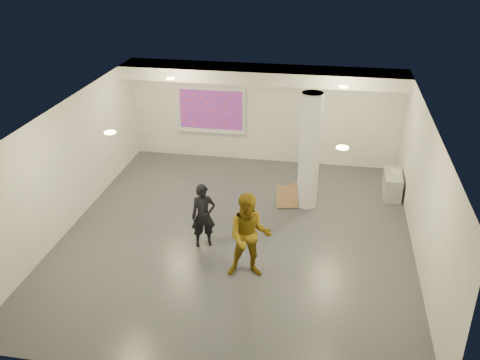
% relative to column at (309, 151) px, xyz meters
% --- Properties ---
extents(floor, '(8.00, 9.00, 0.01)m').
position_rel_column_xyz_m(floor, '(-1.50, -1.80, -1.50)').
color(floor, '#37393E').
rests_on(floor, ground).
extents(ceiling, '(8.00, 9.00, 0.01)m').
position_rel_column_xyz_m(ceiling, '(-1.50, -1.80, 1.50)').
color(ceiling, silver).
rests_on(ceiling, floor).
extents(wall_back, '(8.00, 0.01, 3.00)m').
position_rel_column_xyz_m(wall_back, '(-1.50, 2.70, 0.00)').
color(wall_back, silver).
rests_on(wall_back, floor).
extents(wall_front, '(8.00, 0.01, 3.00)m').
position_rel_column_xyz_m(wall_front, '(-1.50, -6.30, 0.00)').
color(wall_front, silver).
rests_on(wall_front, floor).
extents(wall_left, '(0.01, 9.00, 3.00)m').
position_rel_column_xyz_m(wall_left, '(-5.50, -1.80, 0.00)').
color(wall_left, silver).
rests_on(wall_left, floor).
extents(wall_right, '(0.01, 9.00, 3.00)m').
position_rel_column_xyz_m(wall_right, '(2.50, -1.80, 0.00)').
color(wall_right, silver).
rests_on(wall_right, floor).
extents(soffit_band, '(8.00, 1.10, 0.36)m').
position_rel_column_xyz_m(soffit_band, '(-1.50, 2.15, 1.32)').
color(soffit_band, silver).
rests_on(soffit_band, ceiling).
extents(downlight_nw, '(0.22, 0.22, 0.02)m').
position_rel_column_xyz_m(downlight_nw, '(-3.70, 0.70, 1.48)').
color(downlight_nw, '#FFE880').
rests_on(downlight_nw, ceiling).
extents(downlight_ne, '(0.22, 0.22, 0.02)m').
position_rel_column_xyz_m(downlight_ne, '(0.70, 0.70, 1.48)').
color(downlight_ne, '#FFE880').
rests_on(downlight_ne, ceiling).
extents(downlight_sw, '(0.22, 0.22, 0.02)m').
position_rel_column_xyz_m(downlight_sw, '(-3.70, -3.30, 1.48)').
color(downlight_sw, '#FFE880').
rests_on(downlight_sw, ceiling).
extents(downlight_se, '(0.22, 0.22, 0.02)m').
position_rel_column_xyz_m(downlight_se, '(0.70, -3.30, 1.48)').
color(downlight_se, '#FFE880').
rests_on(downlight_se, ceiling).
extents(column, '(0.52, 0.52, 3.00)m').
position_rel_column_xyz_m(column, '(0.00, 0.00, 0.00)').
color(column, silver).
rests_on(column, floor).
extents(projection_screen, '(2.10, 0.13, 1.42)m').
position_rel_column_xyz_m(projection_screen, '(-3.10, 2.65, 0.03)').
color(projection_screen, silver).
rests_on(projection_screen, wall_back).
extents(credenza, '(0.47, 1.08, 0.62)m').
position_rel_column_xyz_m(credenza, '(2.22, 0.98, -1.19)').
color(credenza, gray).
rests_on(credenza, floor).
extents(papers_stack, '(0.36, 0.41, 0.02)m').
position_rel_column_xyz_m(papers_stack, '(2.27, 1.08, -0.87)').
color(papers_stack, silver).
rests_on(papers_stack, credenza).
extents(cardboard_back, '(0.54, 0.15, 0.58)m').
position_rel_column_xyz_m(cardboard_back, '(-0.15, -0.00, -1.21)').
color(cardboard_back, '#9F7449').
rests_on(cardboard_back, floor).
extents(cardboard_front, '(0.57, 0.35, 0.57)m').
position_rel_column_xyz_m(cardboard_front, '(-0.49, -0.19, -1.21)').
color(cardboard_front, '#9F7449').
rests_on(cardboard_front, floor).
extents(woman, '(0.64, 0.54, 1.50)m').
position_rel_column_xyz_m(woman, '(-2.16, -2.32, -0.75)').
color(woman, black).
rests_on(woman, floor).
extents(man, '(1.00, 0.83, 1.86)m').
position_rel_column_xyz_m(man, '(-0.97, -3.27, -0.57)').
color(man, '#876613').
rests_on(man, floor).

